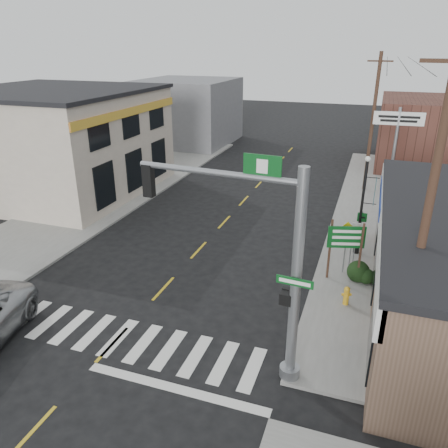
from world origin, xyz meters
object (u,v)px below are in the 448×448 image
(lamp_post, at_px, (364,199))
(utility_pole_far, at_px, (372,122))
(traffic_signal_pole, at_px, (269,254))
(bare_tree, at_px, (410,230))
(guide_sign, at_px, (346,243))
(dance_center_sign, at_px, (397,132))
(utility_pole_near, at_px, (427,216))
(fire_hydrant, at_px, (346,295))

(lamp_post, relative_size, utility_pole_far, 0.53)
(traffic_signal_pole, xyz_separation_m, bare_tree, (4.00, 4.54, -0.56))
(guide_sign, height_order, dance_center_sign, dance_center_sign)
(traffic_signal_pole, xyz_separation_m, utility_pole_near, (4.13, 1.99, 0.94))
(bare_tree, bearing_deg, traffic_signal_pole, -131.38)
(utility_pole_near, distance_m, utility_pole_far, 18.64)
(fire_hydrant, relative_size, utility_pole_near, 0.08)
(fire_hydrant, xyz_separation_m, lamp_post, (0.16, 4.95, 2.42))
(guide_sign, relative_size, dance_center_sign, 0.45)
(fire_hydrant, height_order, lamp_post, lamp_post)
(guide_sign, height_order, lamp_post, lamp_post)
(fire_hydrant, height_order, dance_center_sign, dance_center_sign)
(utility_pole_far, bearing_deg, fire_hydrant, -88.50)
(lamp_post, relative_size, utility_pole_near, 0.49)
(traffic_signal_pole, bearing_deg, bare_tree, 53.16)
(traffic_signal_pole, height_order, fire_hydrant, traffic_signal_pole)
(fire_hydrant, distance_m, dance_center_sign, 13.49)
(bare_tree, bearing_deg, utility_pole_far, 96.70)
(traffic_signal_pole, distance_m, bare_tree, 6.08)
(utility_pole_far, bearing_deg, bare_tree, -81.88)
(fire_hydrant, bearing_deg, dance_center_sign, 83.36)
(traffic_signal_pole, bearing_deg, utility_pole_near, 30.31)
(traffic_signal_pole, relative_size, lamp_post, 1.42)
(fire_hydrant, distance_m, utility_pole_far, 16.33)
(lamp_post, relative_size, bare_tree, 1.08)
(traffic_signal_pole, bearing_deg, guide_sign, 79.28)
(guide_sign, bearing_deg, lamp_post, 64.84)
(fire_hydrant, distance_m, bare_tree, 3.66)
(fire_hydrant, bearing_deg, utility_pole_near, -54.40)
(traffic_signal_pole, distance_m, utility_pole_far, 20.64)
(fire_hydrant, bearing_deg, lamp_post, 88.21)
(utility_pole_near, bearing_deg, fire_hydrant, 133.38)
(guide_sign, bearing_deg, bare_tree, -60.64)
(guide_sign, relative_size, bare_tree, 0.61)
(traffic_signal_pole, bearing_deg, fire_hydrant, 70.25)
(lamp_post, xyz_separation_m, utility_pole_far, (-0.18, 10.81, 1.87))
(traffic_signal_pole, distance_m, utility_pole_near, 4.68)
(lamp_post, bearing_deg, utility_pole_far, 115.42)
(traffic_signal_pole, height_order, bare_tree, traffic_signal_pole)
(bare_tree, height_order, utility_pole_far, utility_pole_far)
(fire_hydrant, bearing_deg, utility_pole_far, 90.08)
(traffic_signal_pole, height_order, utility_pole_far, utility_pole_far)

